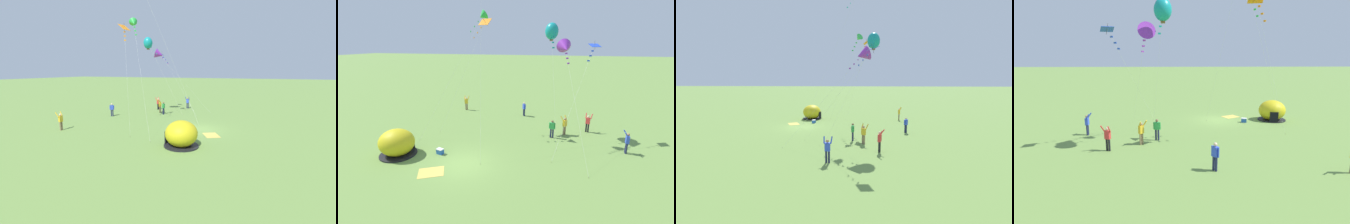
{
  "view_description": "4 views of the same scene",
  "coord_description": "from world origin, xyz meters",
  "views": [
    {
      "loc": [
        -22.07,
        -5.2,
        6.01
      ],
      "look_at": [
        -0.69,
        3.24,
        1.71
      ],
      "focal_mm": 24.0,
      "sensor_mm": 36.0,
      "label": 1
    },
    {
      "loc": [
        6.61,
        -13.34,
        8.53
      ],
      "look_at": [
        1.93,
        4.89,
        2.69
      ],
      "focal_mm": 24.0,
      "sensor_mm": 36.0,
      "label": 2
    },
    {
      "loc": [
        27.18,
        6.97,
        5.99
      ],
      "look_at": [
        -0.11,
        5.29,
        1.91
      ],
      "focal_mm": 24.0,
      "sensor_mm": 36.0,
      "label": 3
    },
    {
      "loc": [
        4.73,
        26.47,
        6.5
      ],
      "look_at": [
        3.93,
        5.92,
        2.15
      ],
      "focal_mm": 28.0,
      "sensor_mm": 36.0,
      "label": 4
    }
  ],
  "objects": [
    {
      "name": "popup_tent",
      "position": [
        -5.69,
        0.13,
        1.0
      ],
      "size": [
        2.81,
        2.81,
        2.1
      ],
      "color": "gold",
      "rests_on": "ground"
    },
    {
      "name": "kite_orange",
      "position": [
        -1.06,
        7.96,
        10.11
      ],
      "size": [
        4.64,
        3.3,
        10.77
      ],
      "color": "silver",
      "rests_on": "ground"
    },
    {
      "name": "person_arms_raised",
      "position": [
        9.25,
        8.79,
        1.0
      ],
      "size": [
        0.71,
        0.61,
        1.89
      ],
      "color": "black",
      "rests_on": "ground"
    },
    {
      "name": "person_strolling",
      "position": [
        2.27,
        12.35,
        0.96
      ],
      "size": [
        0.43,
        0.48,
        1.72
      ],
      "color": "#1E2347",
      "rests_on": "ground"
    },
    {
      "name": "person_center_field",
      "position": [
        11.87,
        4.85,
        1.0
      ],
      "size": [
        0.48,
        0.68,
        1.89
      ],
      "color": "#1E2347",
      "rests_on": "ground"
    },
    {
      "name": "person_with_toddler",
      "position": [
        5.93,
        6.51,
        0.96
      ],
      "size": [
        0.59,
        0.29,
        1.72
      ],
      "color": "#1E2347",
      "rests_on": "ground"
    },
    {
      "name": "person_far_back",
      "position": [
        -5.52,
        12.99,
        1.0
      ],
      "size": [
        0.68,
        0.48,
        1.89
      ],
      "color": "#8C7251",
      "rests_on": "ground"
    },
    {
      "name": "ground_plane",
      "position": [
        0.0,
        0.0,
        0.0
      ],
      "size": [
        300.0,
        300.0,
        0.0
      ],
      "primitive_type": "plane",
      "color": "olive"
    },
    {
      "name": "person_watching_sky",
      "position": [
        7.04,
        7.53,
        1.0
      ],
      "size": [
        0.69,
        0.71,
        1.89
      ],
      "color": "#8C7251",
      "rests_on": "ground"
    },
    {
      "name": "kite_purple",
      "position": [
        6.56,
        7.37,
        8.1
      ],
      "size": [
        2.96,
        7.81,
        8.87
      ],
      "color": "silver",
      "rests_on": "ground"
    },
    {
      "name": "cooler_box",
      "position": [
        -2.52,
        1.03,
        0.22
      ],
      "size": [
        0.61,
        0.49,
        0.44
      ],
      "color": "#2659B2",
      "rests_on": "ground"
    },
    {
      "name": "picnic_blanket",
      "position": [
        -1.74,
        -1.54,
        0.01
      ],
      "size": [
        2.11,
        1.94,
        0.01
      ],
      "primitive_type": "cube",
      "rotation": [
        0.0,
        0.0,
        0.48
      ],
      "color": "gold",
      "rests_on": "ground"
    },
    {
      "name": "kite_green",
      "position": [
        -0.78,
        7.0,
        10.77
      ],
      "size": [
        5.58,
        4.76,
        11.31
      ],
      "color": "silver",
      "rests_on": "ground"
    },
    {
      "name": "kite_teal",
      "position": [
        5.28,
        8.4,
        9.5
      ],
      "size": [
        1.79,
        5.11,
        10.25
      ],
      "color": "silver",
      "rests_on": "ground"
    },
    {
      "name": "kite_blue",
      "position": [
        8.91,
        7.84,
        8.0
      ],
      "size": [
        3.41,
        6.8,
        8.69
      ],
      "color": "silver",
      "rests_on": "ground"
    }
  ]
}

